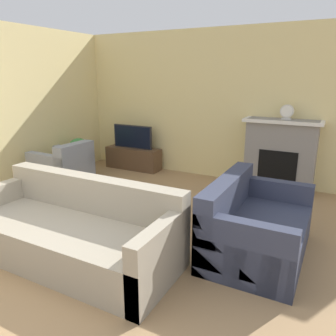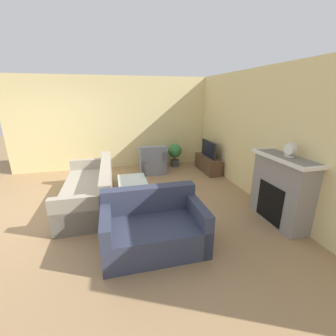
% 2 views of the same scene
% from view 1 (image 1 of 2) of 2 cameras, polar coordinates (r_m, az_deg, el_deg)
% --- Properties ---
extents(ground_plane, '(20.00, 20.00, 0.00)m').
position_cam_1_polar(ground_plane, '(3.36, -26.35, -20.44)').
color(ground_plane, '#9E7A51').
extents(wall_back, '(7.90, 0.06, 2.70)m').
position_cam_1_polar(wall_back, '(6.28, 5.85, 10.85)').
color(wall_back, beige).
rests_on(wall_back, ground_plane).
extents(wall_left, '(0.06, 7.31, 2.70)m').
position_cam_1_polar(wall_left, '(6.06, -25.61, 9.20)').
color(wall_left, beige).
rests_on(wall_left, ground_plane).
extents(fireplace, '(1.23, 0.43, 1.20)m').
position_cam_1_polar(fireplace, '(5.78, 18.93, 2.36)').
color(fireplace, gray).
rests_on(fireplace, ground_plane).
extents(tv_stand, '(1.17, 0.36, 0.44)m').
position_cam_1_polar(tv_stand, '(6.86, -6.05, 1.71)').
color(tv_stand, brown).
rests_on(tv_stand, ground_plane).
extents(tv, '(0.88, 0.06, 0.47)m').
position_cam_1_polar(tv, '(6.76, -6.17, 5.44)').
color(tv, '#232328').
rests_on(tv, tv_stand).
extents(couch_sectional, '(2.34, 0.96, 0.82)m').
position_cam_1_polar(couch_sectional, '(3.69, -16.17, -10.74)').
color(couch_sectional, '#9E937F').
rests_on(couch_sectional, ground_plane).
extents(couch_loveseat, '(0.94, 1.45, 0.82)m').
position_cam_1_polar(couch_loveseat, '(3.75, 14.76, -10.12)').
color(couch_loveseat, '#33384C').
rests_on(couch_loveseat, ground_plane).
extents(armchair_by_window, '(0.89, 0.75, 0.82)m').
position_cam_1_polar(armchair_by_window, '(5.88, -17.72, -0.62)').
color(armchair_by_window, gray).
rests_on(armchair_by_window, ground_plane).
extents(coffee_table, '(0.93, 0.61, 0.39)m').
position_cam_1_polar(coffee_table, '(4.30, -9.04, -5.35)').
color(coffee_table, '#333338').
rests_on(coffee_table, ground_plane).
extents(potted_plant, '(0.43, 0.43, 0.72)m').
position_cam_1_polar(potted_plant, '(6.64, -15.19, 2.64)').
color(potted_plant, '#47474C').
rests_on(potted_plant, ground_plane).
extents(mantel_clock, '(0.21, 0.07, 0.24)m').
position_cam_1_polar(mantel_clock, '(5.67, 20.02, 9.19)').
color(mantel_clock, beige).
rests_on(mantel_clock, fireplace).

